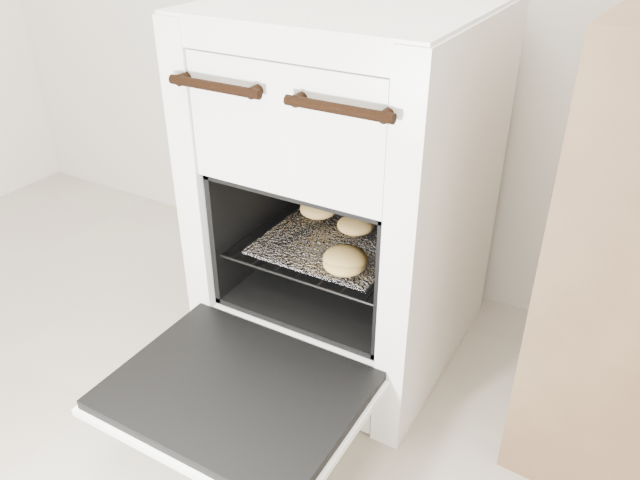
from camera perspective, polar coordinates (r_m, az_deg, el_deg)
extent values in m
cube|color=white|center=(1.47, 2.87, 4.33)|extent=(0.55, 0.59, 0.84)
cylinder|color=black|center=(1.18, -9.66, 13.66)|extent=(0.20, 0.02, 0.02)
cylinder|color=black|center=(1.04, 1.66, 11.89)|extent=(0.20, 0.02, 0.02)
cube|color=black|center=(1.27, -7.69, -13.46)|extent=(0.48, 0.37, 0.02)
cube|color=white|center=(1.28, -7.64, -14.00)|extent=(0.49, 0.38, 0.01)
cylinder|color=black|center=(1.55, -4.96, 1.66)|extent=(0.01, 0.38, 0.01)
cylinder|color=black|center=(1.39, 8.59, -2.21)|extent=(0.01, 0.38, 0.01)
cylinder|color=black|center=(1.32, -2.38, -3.62)|extent=(0.39, 0.01, 0.01)
cylinder|color=black|center=(1.60, 4.60, 2.68)|extent=(0.39, 0.01, 0.01)
cylinder|color=black|center=(1.53, -3.97, 1.38)|extent=(0.01, 0.37, 0.01)
cylinder|color=black|center=(1.50, -2.23, 0.88)|extent=(0.01, 0.37, 0.01)
cylinder|color=black|center=(1.48, -0.42, 0.36)|extent=(0.01, 0.37, 0.01)
cylinder|color=black|center=(1.45, 1.44, -0.17)|extent=(0.01, 0.37, 0.01)
cylinder|color=black|center=(1.43, 3.36, -0.72)|extent=(0.01, 0.37, 0.01)
cylinder|color=black|center=(1.41, 5.34, -1.29)|extent=(0.01, 0.37, 0.01)
cylinder|color=black|center=(1.40, 7.38, -1.86)|extent=(0.01, 0.37, 0.01)
cube|color=white|center=(1.44, 1.09, -0.30)|extent=(0.31, 0.27, 0.01)
ellipsoid|color=tan|center=(1.32, 2.26, -2.15)|extent=(0.13, 0.13, 0.04)
ellipsoid|color=tan|center=(1.33, 2.35, -1.71)|extent=(0.13, 0.13, 0.05)
ellipsoid|color=tan|center=(1.54, -0.15, 2.90)|extent=(0.12, 0.12, 0.04)
ellipsoid|color=tan|center=(1.47, 3.28, 1.37)|extent=(0.11, 0.11, 0.04)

